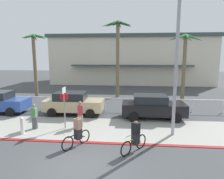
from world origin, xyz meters
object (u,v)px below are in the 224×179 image
Objects in this scene: bollard_2 at (22,126)px; palm_tree_2 at (34,50)px; stop_sign_bike_lane at (64,102)px; car_tan_1 at (73,103)px; cyclist_black_1 at (77,133)px; pedestrian_1 at (34,118)px; streetlight_curb at (178,59)px; palm_tree_3 at (118,39)px; cyclist_yellow_0 at (135,137)px; car_black_2 at (153,106)px; palm_tree_4 at (185,50)px; pedestrian_0 at (80,115)px.

palm_tree_2 is at bearing 111.16° from bollard_2.
stop_sign_bike_lane is 11.61m from palm_tree_2.
car_tan_1 is 2.83× the size of cyclist_black_1.
pedestrian_1 reaches higher than cyclist_black_1.
palm_tree_3 is at bearing 109.73° from streetlight_curb.
cyclist_yellow_0 is (1.55, -12.36, -5.38)m from palm_tree_3.
bollard_2 is at bearing -154.77° from car_black_2.
palm_tree_2 is at bearing 123.03° from cyclist_black_1.
pedestrian_1 is at bearing -139.82° from palm_tree_4.
streetlight_curb is 1.70× the size of car_tan_1.
streetlight_curb is 10.21m from palm_tree_4.
palm_tree_4 is (9.23, 9.11, 3.30)m from stop_sign_bike_lane.
palm_tree_4 reaches higher than stop_sign_bike_lane.
palm_tree_3 reaches higher than cyclist_black_1.
car_tan_1 is at bearing 114.03° from pedestrian_0.
cyclist_yellow_0 is (-1.36, -5.14, -0.18)m from car_black_2.
palm_tree_3 reaches higher than stop_sign_bike_lane.
car_black_2 is at bearing -68.03° from palm_tree_3.
cyclist_yellow_0 is (-5.04, -11.74, -4.28)m from palm_tree_4.
car_tan_1 is 2.83× the size of pedestrian_1.
car_black_2 is at bearing 24.28° from stop_sign_bike_lane.
cyclist_black_1 is (1.72, -5.39, -0.18)m from car_tan_1.
bollard_2 is at bearing -152.35° from stop_sign_bike_lane.
stop_sign_bike_lane reaches higher than bollard_2.
palm_tree_4 is 13.47m from cyclist_yellow_0.
palm_tree_4 reaches higher than cyclist_black_1.
cyclist_black_1 is at bearing -130.95° from car_black_2.
bollard_2 is 0.13× the size of streetlight_curb.
palm_tree_4 reaches higher than bollard_2.
palm_tree_2 is at bearing 149.99° from car_black_2.
streetlight_curb is at bearing -70.27° from palm_tree_3.
cyclist_yellow_0 is at bearing -21.80° from pedestrian_1.
cyclist_black_1 is (7.53, -11.58, -4.32)m from palm_tree_2.
palm_tree_4 is at bearing 41.97° from bollard_2.
car_black_2 is (-0.82, 3.18, -3.41)m from streetlight_curb.
pedestrian_0 is at bearing -133.81° from palm_tree_4.
streetlight_curb is 1.15× the size of palm_tree_4.
car_black_2 is (5.56, 2.51, -0.81)m from stop_sign_bike_lane.
cyclist_black_1 is at bearing 173.44° from cyclist_yellow_0.
car_tan_1 is 3.63m from pedestrian_1.
streetlight_curb is at bearing -29.20° from car_tan_1.
streetlight_curb is 4.63m from cyclist_yellow_0.
car_black_2 is 2.68× the size of pedestrian_0.
car_tan_1 is at bearing 128.47° from cyclist_yellow_0.
palm_tree_4 reaches higher than car_tan_1.
pedestrian_0 is (-0.52, 2.69, 0.06)m from cyclist_black_1.
car_black_2 is 2.83× the size of cyclist_black_1.
palm_tree_2 is at bearing 123.56° from stop_sign_bike_lane.
pedestrian_0 is at bearing 23.71° from stop_sign_bike_lane.
palm_tree_3 is at bearing 97.15° from cyclist_yellow_0.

